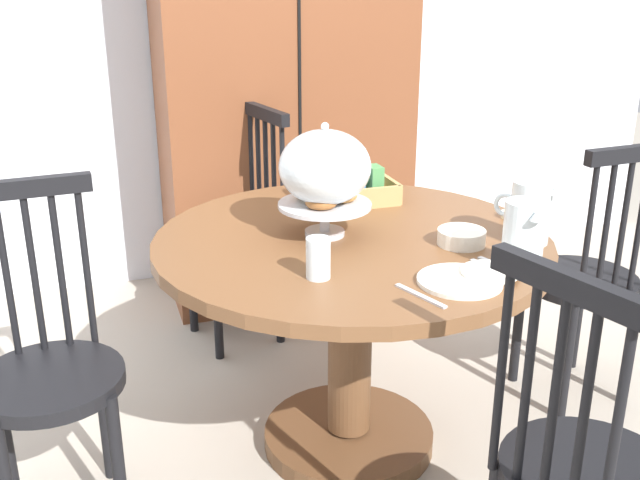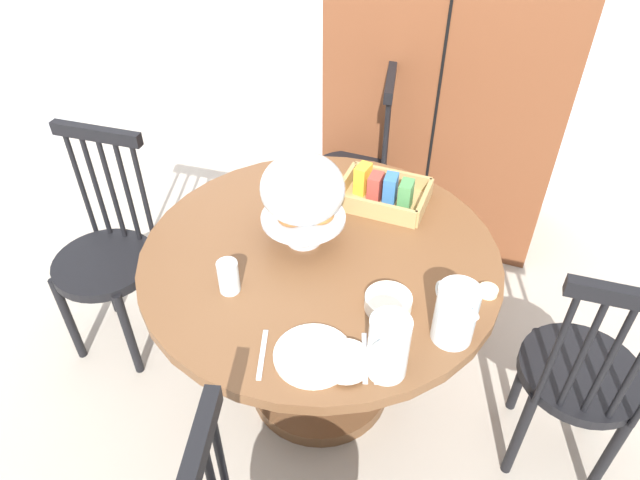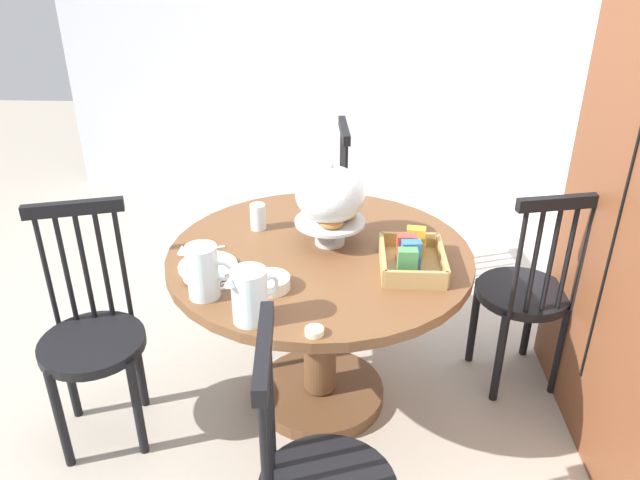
{
  "view_description": "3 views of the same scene",
  "coord_description": "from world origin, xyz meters",
  "px_view_note": "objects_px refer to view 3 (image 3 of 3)",
  "views": [
    {
      "loc": [
        -0.73,
        -1.8,
        1.51
      ],
      "look_at": [
        -0.09,
        0.17,
        0.74
      ],
      "focal_mm": 41.88,
      "sensor_mm": 36.0,
      "label": 1
    },
    {
      "loc": [
        0.53,
        -1.16,
        2.0
      ],
      "look_at": [
        0.01,
        0.17,
        0.79
      ],
      "focal_mm": 32.3,
      "sensor_mm": 36.0,
      "label": 2
    },
    {
      "loc": [
        2.13,
        0.27,
        1.89
      ],
      "look_at": [
        0.01,
        0.17,
        0.79
      ],
      "focal_mm": 34.68,
      "sensor_mm": 36.0,
      "label": 3
    }
  ],
  "objects_px": {
    "pastry_stand_with_dome": "(330,197)",
    "orange_juice_pitcher": "(250,298)",
    "windsor_chair_facing_door": "(93,340)",
    "cereal_bowl": "(270,283)",
    "milk_pitcher": "(203,274)",
    "china_plate_small": "(204,276)",
    "drinking_glass": "(258,217)",
    "butter_dish": "(314,331)",
    "china_plate_large": "(208,266)",
    "windsor_chair_by_cabinet": "(318,220)",
    "dining_table": "(320,298)",
    "windsor_chair_near_window": "(525,296)",
    "cereal_basket": "(411,258)"
  },
  "relations": [
    {
      "from": "pastry_stand_with_dome",
      "to": "orange_juice_pitcher",
      "type": "relative_size",
      "value": 1.86
    },
    {
      "from": "windsor_chair_facing_door",
      "to": "cereal_bowl",
      "type": "relative_size",
      "value": 6.96
    },
    {
      "from": "windsor_chair_facing_door",
      "to": "milk_pitcher",
      "type": "relative_size",
      "value": 5.1
    },
    {
      "from": "china_plate_small",
      "to": "drinking_glass",
      "type": "relative_size",
      "value": 1.36
    },
    {
      "from": "milk_pitcher",
      "to": "butter_dish",
      "type": "height_order",
      "value": "milk_pitcher"
    },
    {
      "from": "china_plate_large",
      "to": "windsor_chair_by_cabinet",
      "type": "bearing_deg",
      "value": 160.91
    },
    {
      "from": "windsor_chair_by_cabinet",
      "to": "cereal_bowl",
      "type": "xyz_separation_m",
      "value": [
        1.18,
        -0.11,
        0.31
      ]
    },
    {
      "from": "china_plate_small",
      "to": "drinking_glass",
      "type": "height_order",
      "value": "drinking_glass"
    },
    {
      "from": "cereal_bowl",
      "to": "dining_table",
      "type": "bearing_deg",
      "value": 150.06
    },
    {
      "from": "windsor_chair_facing_door",
      "to": "cereal_bowl",
      "type": "height_order",
      "value": "windsor_chair_facing_door"
    },
    {
      "from": "dining_table",
      "to": "butter_dish",
      "type": "distance_m",
      "value": 0.59
    },
    {
      "from": "windsor_chair_by_cabinet",
      "to": "milk_pitcher",
      "type": "xyz_separation_m",
      "value": [
        1.24,
        -0.33,
        0.37
      ]
    },
    {
      "from": "dining_table",
      "to": "drinking_glass",
      "type": "xyz_separation_m",
      "value": [
        -0.19,
        -0.27,
        0.27
      ]
    },
    {
      "from": "windsor_chair_near_window",
      "to": "drinking_glass",
      "type": "distance_m",
      "value": 1.2
    },
    {
      "from": "orange_juice_pitcher",
      "to": "drinking_glass",
      "type": "bearing_deg",
      "value": -174.32
    },
    {
      "from": "orange_juice_pitcher",
      "to": "china_plate_large",
      "type": "relative_size",
      "value": 0.84
    },
    {
      "from": "pastry_stand_with_dome",
      "to": "milk_pitcher",
      "type": "relative_size",
      "value": 1.8
    },
    {
      "from": "windsor_chair_facing_door",
      "to": "pastry_stand_with_dome",
      "type": "height_order",
      "value": "pastry_stand_with_dome"
    },
    {
      "from": "dining_table",
      "to": "china_plate_small",
      "type": "relative_size",
      "value": 7.96
    },
    {
      "from": "pastry_stand_with_dome",
      "to": "butter_dish",
      "type": "height_order",
      "value": "pastry_stand_with_dome"
    },
    {
      "from": "dining_table",
      "to": "china_plate_large",
      "type": "xyz_separation_m",
      "value": [
        0.14,
        -0.41,
        0.22
      ]
    },
    {
      "from": "cereal_basket",
      "to": "china_plate_large",
      "type": "relative_size",
      "value": 1.44
    },
    {
      "from": "dining_table",
      "to": "drinking_glass",
      "type": "bearing_deg",
      "value": -125.56
    },
    {
      "from": "china_plate_large",
      "to": "windsor_chair_facing_door",
      "type": "bearing_deg",
      "value": -79.93
    },
    {
      "from": "china_plate_small",
      "to": "cereal_bowl",
      "type": "xyz_separation_m",
      "value": [
        0.05,
        0.24,
        0.01
      ]
    },
    {
      "from": "milk_pitcher",
      "to": "cereal_bowl",
      "type": "height_order",
      "value": "milk_pitcher"
    },
    {
      "from": "china_plate_small",
      "to": "cereal_bowl",
      "type": "bearing_deg",
      "value": 79.15
    },
    {
      "from": "windsor_chair_near_window",
      "to": "cereal_basket",
      "type": "height_order",
      "value": "windsor_chair_near_window"
    },
    {
      "from": "dining_table",
      "to": "milk_pitcher",
      "type": "xyz_separation_m",
      "value": [
        0.34,
        -0.38,
        0.3
      ]
    },
    {
      "from": "orange_juice_pitcher",
      "to": "drinking_glass",
      "type": "distance_m",
      "value": 0.67
    },
    {
      "from": "milk_pitcher",
      "to": "cereal_basket",
      "type": "height_order",
      "value": "milk_pitcher"
    },
    {
      "from": "pastry_stand_with_dome",
      "to": "orange_juice_pitcher",
      "type": "xyz_separation_m",
      "value": [
        0.55,
        -0.24,
        -0.11
      ]
    },
    {
      "from": "dining_table",
      "to": "china_plate_small",
      "type": "xyz_separation_m",
      "value": [
        0.23,
        -0.41,
        0.23
      ]
    },
    {
      "from": "china_plate_small",
      "to": "cereal_bowl",
      "type": "height_order",
      "value": "cereal_bowl"
    },
    {
      "from": "windsor_chair_by_cabinet",
      "to": "windsor_chair_facing_door",
      "type": "bearing_deg",
      "value": -36.06
    },
    {
      "from": "dining_table",
      "to": "china_plate_small",
      "type": "bearing_deg",
      "value": -60.11
    },
    {
      "from": "windsor_chair_by_cabinet",
      "to": "windsor_chair_facing_door",
      "type": "distance_m",
      "value": 1.39
    },
    {
      "from": "pastry_stand_with_dome",
      "to": "orange_juice_pitcher",
      "type": "height_order",
      "value": "pastry_stand_with_dome"
    },
    {
      "from": "china_plate_large",
      "to": "cereal_bowl",
      "type": "relative_size",
      "value": 1.57
    },
    {
      "from": "windsor_chair_near_window",
      "to": "butter_dish",
      "type": "distance_m",
      "value": 1.17
    },
    {
      "from": "windsor_chair_near_window",
      "to": "cereal_bowl",
      "type": "xyz_separation_m",
      "value": [
        0.45,
        -1.04,
        0.31
      ]
    },
    {
      "from": "windsor_chair_near_window",
      "to": "windsor_chair_by_cabinet",
      "type": "xyz_separation_m",
      "value": [
        -0.73,
        -0.93,
        0.0
      ]
    },
    {
      "from": "windsor_chair_facing_door",
      "to": "orange_juice_pitcher",
      "type": "xyz_separation_m",
      "value": [
        0.25,
        0.67,
        0.37
      ]
    },
    {
      "from": "dining_table",
      "to": "china_plate_small",
      "type": "height_order",
      "value": "china_plate_small"
    },
    {
      "from": "windsor_chair_by_cabinet",
      "to": "china_plate_large",
      "type": "height_order",
      "value": "windsor_chair_by_cabinet"
    },
    {
      "from": "windsor_chair_facing_door",
      "to": "milk_pitcher",
      "type": "height_order",
      "value": "windsor_chair_facing_door"
    },
    {
      "from": "china_plate_small",
      "to": "orange_juice_pitcher",
      "type": "bearing_deg",
      "value": 40.13
    },
    {
      "from": "windsor_chair_facing_door",
      "to": "cereal_basket",
      "type": "bearing_deg",
      "value": 95.31
    },
    {
      "from": "orange_juice_pitcher",
      "to": "china_plate_large",
      "type": "xyz_separation_m",
      "value": [
        -0.33,
        -0.21,
        -0.08
      ]
    },
    {
      "from": "dining_table",
      "to": "china_plate_large",
      "type": "height_order",
      "value": "china_plate_large"
    }
  ]
}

